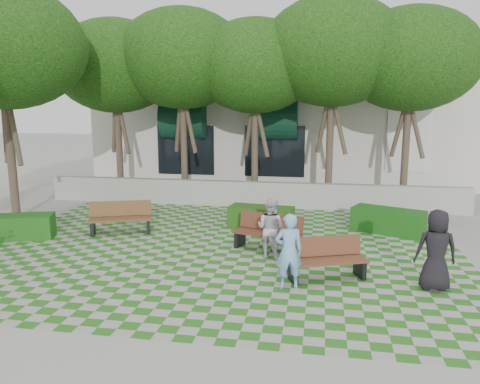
% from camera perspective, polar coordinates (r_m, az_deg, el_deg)
% --- Properties ---
extents(ground, '(90.00, 90.00, 0.00)m').
position_cam_1_polar(ground, '(10.95, -3.98, -8.56)').
color(ground, gray).
rests_on(ground, ground).
extents(lawn, '(12.00, 12.00, 0.00)m').
position_cam_1_polar(lawn, '(11.88, -2.82, -6.99)').
color(lawn, '#2B721E').
rests_on(lawn, ground).
extents(sidewalk_south, '(16.00, 2.00, 0.01)m').
position_cam_1_polar(sidewalk_south, '(6.91, -14.06, -21.00)').
color(sidewalk_south, '#9E9B93').
rests_on(sidewalk_south, ground).
extents(retaining_wall, '(15.00, 0.36, 0.90)m').
position_cam_1_polar(retaining_wall, '(16.73, 1.10, -0.24)').
color(retaining_wall, '#9E9B93').
rests_on(retaining_wall, ground).
extents(bench_east, '(1.74, 1.12, 0.87)m').
position_cam_1_polar(bench_east, '(10.00, 10.44, -8.08)').
color(bench_east, brown).
rests_on(bench_east, ground).
extents(bench_mid, '(1.80, 1.06, 0.90)m').
position_cam_1_polar(bench_mid, '(11.76, 3.46, -5.00)').
color(bench_mid, '#52291C').
rests_on(bench_mid, ground).
extents(bench_west, '(1.81, 1.13, 0.90)m').
position_cam_1_polar(bench_west, '(13.65, -14.34, -3.11)').
color(bench_west, brown).
rests_on(bench_west, ground).
extents(hedge_east, '(2.11, 1.53, 0.69)m').
position_cam_1_polar(hedge_east, '(13.95, 17.59, -3.37)').
color(hedge_east, '#144813').
rests_on(hedge_east, ground).
extents(hedge_midright, '(1.95, 0.99, 0.65)m').
position_cam_1_polar(hedge_midright, '(13.78, 2.60, -3.13)').
color(hedge_midright, '#1D4512').
rests_on(hedge_midright, ground).
extents(hedge_west, '(1.99, 1.31, 0.65)m').
position_cam_1_polar(hedge_west, '(14.10, -25.48, -3.86)').
color(hedge_west, '#195015').
rests_on(hedge_west, ground).
extents(person_blue, '(0.63, 0.49, 1.52)m').
position_cam_1_polar(person_blue, '(9.30, 5.97, -7.18)').
color(person_blue, '#80B7E9').
rests_on(person_blue, ground).
extents(person_dark, '(0.80, 0.54, 1.61)m').
position_cam_1_polar(person_dark, '(9.92, 22.80, -6.55)').
color(person_dark, black).
rests_on(person_dark, ground).
extents(person_white, '(0.86, 0.78, 1.44)m').
position_cam_1_polar(person_white, '(11.09, 3.75, -4.43)').
color(person_white, silver).
rests_on(person_white, ground).
extents(tree_row, '(17.70, 13.40, 7.41)m').
position_cam_1_polar(tree_row, '(16.66, -5.57, 16.01)').
color(tree_row, '#47382B').
rests_on(tree_row, ground).
extents(building, '(18.00, 8.92, 5.15)m').
position_cam_1_polar(building, '(24.19, 6.24, 7.97)').
color(building, beige).
rests_on(building, ground).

